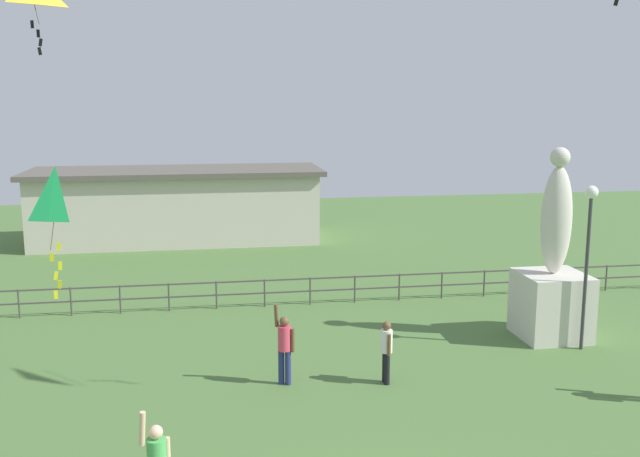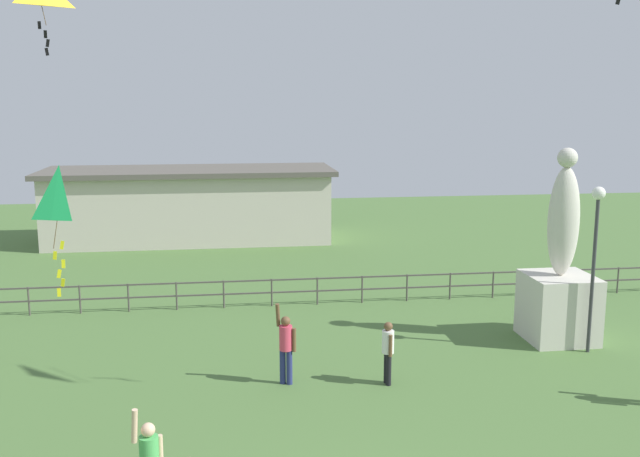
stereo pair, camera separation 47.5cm
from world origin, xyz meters
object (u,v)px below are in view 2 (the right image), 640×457
Objects in this scene: lamppost at (596,234)px; person_1 at (286,344)px; person_6 at (388,349)px; statue_monument at (560,285)px; kite_4 at (61,199)px.

lamppost reaches higher than person_1.
person_1 is at bearing 171.86° from person_6.
statue_monument is 2.07m from lamppost.
person_1 reaches higher than person_6.
person_6 is 8.50m from kite_4.
person_1 is at bearing -164.64° from statue_monument.
kite_4 is at bearing -170.99° from statue_monument.
lamppost is at bearing 13.76° from person_6.
statue_monument is 13.77m from kite_4.
kite_4 is at bearing 176.32° from person_6.
person_1 is 0.68× the size of kite_4.
person_1 is (-8.15, -2.24, -0.63)m from statue_monument.
lamppost reaches higher than person_6.
statue_monument is 2.75× the size of person_1.
kite_4 is (-13.27, -2.11, 3.04)m from statue_monument.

